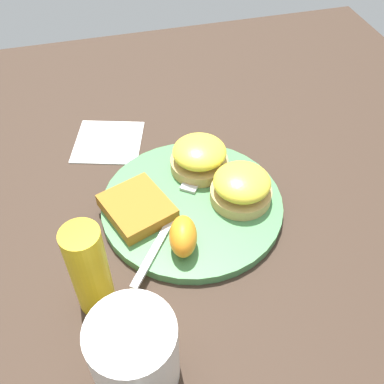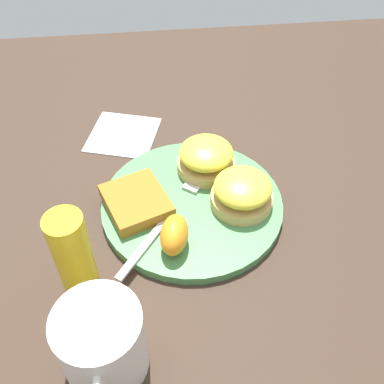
{
  "view_description": "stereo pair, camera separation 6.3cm",
  "coord_description": "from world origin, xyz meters",
  "px_view_note": "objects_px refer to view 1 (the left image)",
  "views": [
    {
      "loc": [
        0.42,
        -0.11,
        0.49
      ],
      "look_at": [
        0.0,
        0.0,
        0.03
      ],
      "focal_mm": 42.0,
      "sensor_mm": 36.0,
      "label": 1
    },
    {
      "loc": [
        0.43,
        -0.05,
        0.49
      ],
      "look_at": [
        0.0,
        0.0,
        0.03
      ],
      "focal_mm": 42.0,
      "sensor_mm": 36.0,
      "label": 2
    }
  ],
  "objects_px": {
    "orange_wedge": "(183,236)",
    "cup": "(134,354)",
    "fork": "(174,215)",
    "condiment_bottle": "(89,270)",
    "hashbrown_patty": "(137,208)",
    "sandwich_benedict_left": "(241,187)",
    "sandwich_benedict_right": "(199,156)"
  },
  "relations": [
    {
      "from": "hashbrown_patty",
      "to": "fork",
      "type": "distance_m",
      "value": 0.05
    },
    {
      "from": "fork",
      "to": "cup",
      "type": "height_order",
      "value": "cup"
    },
    {
      "from": "sandwich_benedict_left",
      "to": "hashbrown_patty",
      "type": "distance_m",
      "value": 0.15
    },
    {
      "from": "sandwich_benedict_left",
      "to": "condiment_bottle",
      "type": "xyz_separation_m",
      "value": [
        0.11,
        -0.22,
        0.03
      ]
    },
    {
      "from": "cup",
      "to": "condiment_bottle",
      "type": "distance_m",
      "value": 0.11
    },
    {
      "from": "sandwich_benedict_left",
      "to": "sandwich_benedict_right",
      "type": "height_order",
      "value": "same"
    },
    {
      "from": "sandwich_benedict_right",
      "to": "hashbrown_patty",
      "type": "xyz_separation_m",
      "value": [
        0.07,
        -0.11,
        -0.01
      ]
    },
    {
      "from": "condiment_bottle",
      "to": "hashbrown_patty",
      "type": "bearing_deg",
      "value": 148.47
    },
    {
      "from": "sandwich_benedict_left",
      "to": "orange_wedge",
      "type": "bearing_deg",
      "value": -57.88
    },
    {
      "from": "hashbrown_patty",
      "to": "condiment_bottle",
      "type": "distance_m",
      "value": 0.14
    },
    {
      "from": "sandwich_benedict_left",
      "to": "condiment_bottle",
      "type": "bearing_deg",
      "value": -64.16
    },
    {
      "from": "orange_wedge",
      "to": "fork",
      "type": "relative_size",
      "value": 0.32
    },
    {
      "from": "sandwich_benedict_left",
      "to": "sandwich_benedict_right",
      "type": "relative_size",
      "value": 1.0
    },
    {
      "from": "sandwich_benedict_left",
      "to": "fork",
      "type": "height_order",
      "value": "sandwich_benedict_left"
    },
    {
      "from": "sandwich_benedict_left",
      "to": "cup",
      "type": "bearing_deg",
      "value": -42.26
    },
    {
      "from": "hashbrown_patty",
      "to": "fork",
      "type": "xyz_separation_m",
      "value": [
        0.02,
        0.05,
        -0.01
      ]
    },
    {
      "from": "sandwich_benedict_right",
      "to": "hashbrown_patty",
      "type": "relative_size",
      "value": 0.96
    },
    {
      "from": "sandwich_benedict_right",
      "to": "sandwich_benedict_left",
      "type": "bearing_deg",
      "value": 27.88
    },
    {
      "from": "sandwich_benedict_right",
      "to": "orange_wedge",
      "type": "distance_m",
      "value": 0.15
    },
    {
      "from": "hashbrown_patty",
      "to": "orange_wedge",
      "type": "bearing_deg",
      "value": 33.11
    },
    {
      "from": "hashbrown_patty",
      "to": "sandwich_benedict_right",
      "type": "bearing_deg",
      "value": 121.81
    },
    {
      "from": "sandwich_benedict_right",
      "to": "fork",
      "type": "bearing_deg",
      "value": -35.17
    },
    {
      "from": "sandwich_benedict_left",
      "to": "hashbrown_patty",
      "type": "relative_size",
      "value": 0.96
    },
    {
      "from": "sandwich_benedict_right",
      "to": "fork",
      "type": "distance_m",
      "value": 0.11
    },
    {
      "from": "cup",
      "to": "condiment_bottle",
      "type": "relative_size",
      "value": 0.93
    },
    {
      "from": "hashbrown_patty",
      "to": "cup",
      "type": "xyz_separation_m",
      "value": [
        0.22,
        -0.04,
        0.02
      ]
    },
    {
      "from": "sandwich_benedict_right",
      "to": "cup",
      "type": "xyz_separation_m",
      "value": [
        0.28,
        -0.15,
        0.01
      ]
    },
    {
      "from": "orange_wedge",
      "to": "cup",
      "type": "distance_m",
      "value": 0.17
    },
    {
      "from": "hashbrown_patty",
      "to": "orange_wedge",
      "type": "height_order",
      "value": "orange_wedge"
    },
    {
      "from": "orange_wedge",
      "to": "sandwich_benedict_right",
      "type": "bearing_deg",
      "value": 156.67
    },
    {
      "from": "sandwich_benedict_right",
      "to": "orange_wedge",
      "type": "relative_size",
      "value": 1.47
    },
    {
      "from": "cup",
      "to": "condiment_bottle",
      "type": "xyz_separation_m",
      "value": [
        -0.1,
        -0.03,
        0.02
      ]
    }
  ]
}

